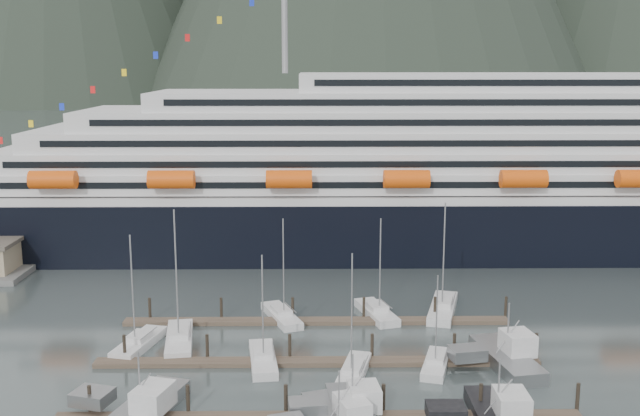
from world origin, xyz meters
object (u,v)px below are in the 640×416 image
Objects in this scene: cruise_ship at (516,180)px; sailboat_d at (353,374)px; sailboat_e at (282,316)px; sailboat_a at (139,344)px; sailboat_g at (443,309)px; sailboat_b at (179,340)px; sailboat_h at (436,364)px; trawler_a at (139,410)px; sailboat_f at (377,313)px; sailboat_c at (263,360)px; trawler_b at (351,411)px; trawler_e at (505,357)px.

cruise_ship is 64.75m from sailboat_d.
sailboat_a is at bearing 99.91° from sailboat_e.
sailboat_b is at bearing 123.29° from sailboat_g.
trawler_a is (-28.98, -11.44, 0.52)m from sailboat_h.
sailboat_f is 17.42m from sailboat_h.
sailboat_f is at bearing -76.43° from sailboat_b.
trawler_a is at bearing 123.42° from sailboat_f.
cruise_ship is at bearing -21.91° from trawler_a.
cruise_ship is 66.93m from sailboat_c.
sailboat_d is at bearing -124.15° from sailboat_b.
sailboat_b is at bearing -62.75° from sailboat_a.
sailboat_b is 26.93m from trawler_b.
sailboat_f reaches higher than trawler_e.
sailboat_b is 1.53× the size of sailboat_h.
cruise_ship is 15.08× the size of sailboat_a.
sailboat_e reaches higher than trawler_a.
sailboat_e is (1.45, 14.20, -0.00)m from sailboat_c.
sailboat_b reaches higher than trawler_e.
sailboat_f is 20.38m from trawler_e.
sailboat_d reaches higher than sailboat_e.
trawler_b is 0.90× the size of trawler_e.
sailboat_h is (33.02, -6.27, -0.04)m from sailboat_a.
sailboat_a is 18.49m from sailboat_e.
sailboat_e is at bearing -136.46° from cruise_ship.
cruise_ship is 55.69m from trawler_e.
sailboat_h is 0.97× the size of trawler_b.
sailboat_c reaches higher than trawler_a.
trawler_b is (-9.71, -11.83, 0.51)m from sailboat_h.
cruise_ship is at bearing -16.21° from sailboat_d.
cruise_ship reaches higher than trawler_e.
trawler_a is (-32.85, -29.63, 0.47)m from sailboat_g.
trawler_e reaches higher than trawler_a.
sailboat_b is 1.49× the size of trawler_b.
sailboat_g is at bearing 1.59° from trawler_e.
trawler_e is (17.28, 12.44, 0.06)m from trawler_b.
trawler_a is (-24.08, -28.15, 0.48)m from sailboat_f.
sailboat_h is at bearing -62.38° from sailboat_d.
sailboat_h is at bearing -101.37° from sailboat_c.
sailboat_e is at bearing 78.96° from sailboat_f.
sailboat_b is 18.79m from trawler_a.
sailboat_e is at bearing 63.43° from sailboat_h.
sailboat_c is at bearing -128.36° from cruise_ship.
sailboat_f is at bearing -105.56° from sailboat_e.
sailboat_b is at bearing 38.26° from trawler_b.
sailboat_c is 15.95m from trawler_b.
cruise_ship is 15.45× the size of trawler_a.
sailboat_a is 1.25× the size of trawler_b.
cruise_ship is at bearing -36.21° from sailboat_a.
trawler_e is (36.55, 12.05, 0.05)m from trawler_a.
trawler_e is (16.57, 2.91, 0.55)m from sailboat_d.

